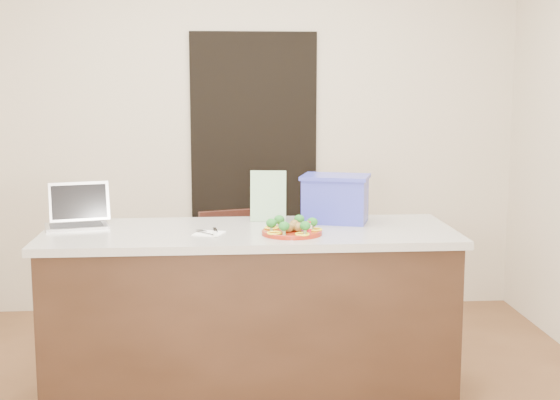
{
  "coord_description": "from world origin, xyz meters",
  "views": [
    {
      "loc": [
        -0.15,
        -3.6,
        1.67
      ],
      "look_at": [
        0.15,
        0.2,
        1.08
      ],
      "focal_mm": 50.0,
      "sensor_mm": 36.0,
      "label": 1
    }
  ],
  "objects": [
    {
      "name": "knife",
      "position": [
        -0.17,
        0.14,
        0.93
      ],
      "size": [
        0.03,
        0.21,
        0.01
      ],
      "rotation": [
        0.0,
        0.0,
        0.08
      ],
      "color": "white",
      "rests_on": "napkin"
    },
    {
      "name": "doorway",
      "position": [
        0.1,
        1.98,
        1.0
      ],
      "size": [
        0.9,
        0.02,
        2.0
      ],
      "primitive_type": "cube",
      "color": "black",
      "rests_on": "ground"
    },
    {
      "name": "room_shell",
      "position": [
        0.0,
        0.0,
        1.62
      ],
      "size": [
        4.0,
        4.0,
        4.0
      ],
      "color": "white",
      "rests_on": "ground"
    },
    {
      "name": "chair",
      "position": [
        -0.08,
        0.9,
        0.51
      ],
      "size": [
        0.49,
        0.5,
        0.89
      ],
      "rotation": [
        0.0,
        0.0,
        0.29
      ],
      "color": "#381710",
      "rests_on": "ground"
    },
    {
      "name": "fork",
      "position": [
        -0.22,
        0.17,
        0.93
      ],
      "size": [
        0.09,
        0.15,
        0.0
      ],
      "rotation": [
        0.0,
        0.0,
        0.7
      ],
      "color": "#AAABAF",
      "rests_on": "napkin"
    },
    {
      "name": "plate",
      "position": [
        0.2,
        0.12,
        0.93
      ],
      "size": [
        0.3,
        0.3,
        0.02
      ],
      "rotation": [
        0.0,
        0.0,
        -0.25
      ],
      "color": "maroon",
      "rests_on": "island"
    },
    {
      "name": "napkin",
      "position": [
        -0.2,
        0.16,
        0.92
      ],
      "size": [
        0.17,
        0.17,
        0.01
      ],
      "primitive_type": "cube",
      "rotation": [
        0.0,
        0.0,
        -0.34
      ],
      "color": "white",
      "rests_on": "island"
    },
    {
      "name": "pepper_rings",
      "position": [
        0.2,
        0.12,
        0.94
      ],
      "size": [
        0.28,
        0.29,
        0.01
      ],
      "color": "gold",
      "rests_on": "plate"
    },
    {
      "name": "broccoli",
      "position": [
        0.2,
        0.12,
        0.98
      ],
      "size": [
        0.25,
        0.23,
        0.04
      ],
      "color": "#15501A",
      "rests_on": "plate"
    },
    {
      "name": "leaflet",
      "position": [
        0.11,
        0.48,
        1.06
      ],
      "size": [
        0.19,
        0.06,
        0.27
      ],
      "primitive_type": "cube",
      "rotation": [
        -0.14,
        0.0,
        -0.11
      ],
      "color": "silver",
      "rests_on": "island"
    },
    {
      "name": "laptop",
      "position": [
        -0.88,
        0.43,
        0.98
      ],
      "size": [
        0.35,
        0.31,
        0.22
      ],
      "rotation": [
        0.0,
        0.0,
        0.25
      ],
      "color": "#A4A5A9",
      "rests_on": "island"
    },
    {
      "name": "meatballs",
      "position": [
        0.21,
        0.11,
        0.96
      ],
      "size": [
        0.12,
        0.11,
        0.04
      ],
      "color": "brown",
      "rests_on": "plate"
    },
    {
      "name": "island",
      "position": [
        0.0,
        0.25,
        0.46
      ],
      "size": [
        2.06,
        0.76,
        0.92
      ],
      "color": "black",
      "rests_on": "ground"
    },
    {
      "name": "blue_box",
      "position": [
        0.46,
        0.43,
        1.05
      ],
      "size": [
        0.41,
        0.34,
        0.25
      ],
      "rotation": [
        0.0,
        0.0,
        -0.3
      ],
      "color": "#2C32A2",
      "rests_on": "island"
    },
    {
      "name": "yogurt_bottle",
      "position": [
        0.28,
        0.11,
        0.95
      ],
      "size": [
        0.03,
        0.03,
        0.07
      ],
      "rotation": [
        0.0,
        0.0,
        -0.13
      ],
      "color": "white",
      "rests_on": "island"
    }
  ]
}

